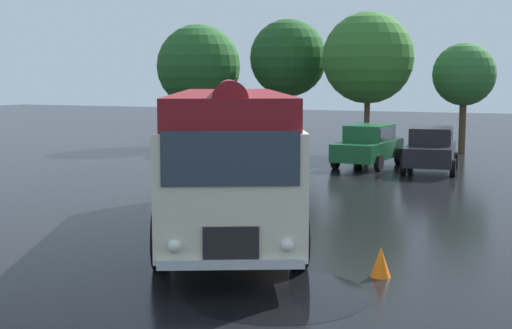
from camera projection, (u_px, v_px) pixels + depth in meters
name	position (u px, v px, depth m)	size (l,w,h in m)	color
ground_plane	(225.00, 227.00, 16.92)	(120.00, 120.00, 0.00)	black
vintage_bus	(229.00, 150.00, 16.21)	(6.65, 10.13, 3.49)	beige
car_near_left	(368.00, 145.00, 28.60)	(2.18, 4.31, 1.66)	#144C28
car_mid_left	(431.00, 149.00, 27.16)	(2.30, 4.36, 1.66)	black
tree_far_left	(198.00, 67.00, 37.20)	(4.36, 4.36, 6.31)	#4C3823
tree_left_of_centre	(288.00, 58.00, 36.37)	(3.93, 3.93, 6.51)	#4C3823
tree_centre	(369.00, 58.00, 33.26)	(4.29, 4.29, 6.61)	#4C3823
tree_right_of_centre	(465.00, 75.00, 33.12)	(2.92, 2.92, 5.16)	#4C3823
traffic_cone	(381.00, 262.00, 12.69)	(0.36, 0.36, 0.55)	orange
puddle_patch	(277.00, 294.00, 11.70)	(3.06, 3.06, 0.01)	black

